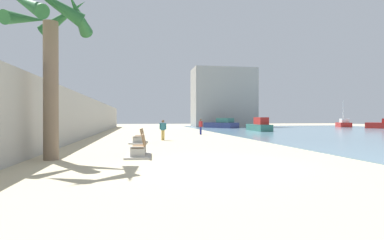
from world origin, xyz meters
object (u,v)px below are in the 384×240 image
person_standing (201,125)px  boat_far_left (344,124)px  bench_near (139,151)px  bench_far (139,140)px  boat_mid_bay (222,124)px  person_walking (163,129)px  boat_far_right (259,126)px  palm_tree (50,39)px

person_standing → boat_far_left: size_ratio=0.33×
boat_far_left → bench_near: bearing=-135.4°
bench_far → boat_mid_bay: (13.80, 28.78, 0.43)m
person_walking → boat_mid_bay: size_ratio=0.25×
boat_far_right → person_walking: bearing=-134.0°
palm_tree → person_standing: 20.19m
boat_far_right → boat_far_left: size_ratio=1.30×
bench_far → person_walking: person_walking is taller
palm_tree → boat_far_right: palm_tree is taller
person_standing → boat_far_left: 37.29m
bench_near → boat_far_right: 28.21m
bench_far → person_walking: 2.98m
bench_near → bench_far: size_ratio=0.98×
bench_far → boat_mid_bay: 31.92m
person_walking → boat_mid_bay: (12.01, 26.50, -0.23)m
bench_near → bench_far: (-0.02, 7.32, 0.00)m
person_walking → boat_mid_bay: 29.09m
palm_tree → bench_near: (3.51, 0.53, -4.64)m
person_walking → person_standing: bearing=58.4°
palm_tree → boat_mid_bay: 40.72m
palm_tree → bench_near: bearing=8.5°
person_standing → boat_mid_bay: (7.61, 19.35, -0.28)m
bench_near → boat_far_left: boat_far_left is taller
boat_far_right → palm_tree: bearing=-128.0°
person_standing → boat_far_right: bearing=36.9°
bench_far → boat_far_right: size_ratio=0.34×
palm_tree → person_standing: (9.68, 17.28, -3.93)m
boat_far_right → boat_far_left: boat_far_left is taller
bench_near → boat_far_left: bearing=44.6°
palm_tree → boat_far_right: (18.87, 24.18, -4.19)m
person_standing → boat_mid_bay: size_ratio=0.26×
person_walking → boat_far_right: 19.55m
boat_mid_bay → boat_far_left: size_ratio=1.26×
boat_mid_bay → boat_far_left: 23.74m
person_standing → boat_far_right: (9.19, 6.90, -0.26)m
bench_near → boat_far_left: (37.51, 36.96, 0.40)m
bench_far → person_standing: person_standing is taller
boat_mid_bay → boat_far_left: bearing=2.1°
person_walking → boat_far_left: bearing=37.4°
person_standing → palm_tree: bearing=-119.2°
bench_far → boat_far_right: 22.44m
palm_tree → bench_far: palm_tree is taller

